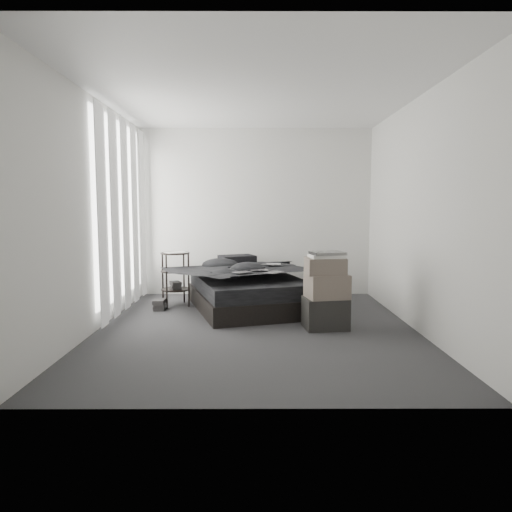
{
  "coord_description": "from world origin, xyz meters",
  "views": [
    {
      "loc": [
        -0.02,
        -5.1,
        1.37
      ],
      "look_at": [
        0.0,
        0.8,
        0.75
      ],
      "focal_mm": 32.0,
      "sensor_mm": 36.0,
      "label": 1
    }
  ],
  "objects_px": {
    "laptop": "(270,260)",
    "bed": "(249,300)",
    "side_stand": "(176,279)",
    "box_lower": "(325,313)"
  },
  "relations": [
    {
      "from": "side_stand",
      "to": "box_lower",
      "type": "relative_size",
      "value": 1.55
    },
    {
      "from": "bed",
      "to": "side_stand",
      "type": "bearing_deg",
      "value": 150.71
    },
    {
      "from": "laptop",
      "to": "side_stand",
      "type": "bearing_deg",
      "value": 177.27
    },
    {
      "from": "side_stand",
      "to": "box_lower",
      "type": "bearing_deg",
      "value": -32.68
    },
    {
      "from": "laptop",
      "to": "box_lower",
      "type": "relative_size",
      "value": 0.6
    },
    {
      "from": "laptop",
      "to": "bed",
      "type": "bearing_deg",
      "value": -154.5
    },
    {
      "from": "laptop",
      "to": "side_stand",
      "type": "height_order",
      "value": "side_stand"
    },
    {
      "from": "bed",
      "to": "laptop",
      "type": "xyz_separation_m",
      "value": [
        0.3,
        0.14,
        0.53
      ]
    },
    {
      "from": "box_lower",
      "to": "laptop",
      "type": "bearing_deg",
      "value": 117.28
    },
    {
      "from": "bed",
      "to": "side_stand",
      "type": "xyz_separation_m",
      "value": [
        -1.03,
        0.23,
        0.25
      ]
    }
  ]
}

